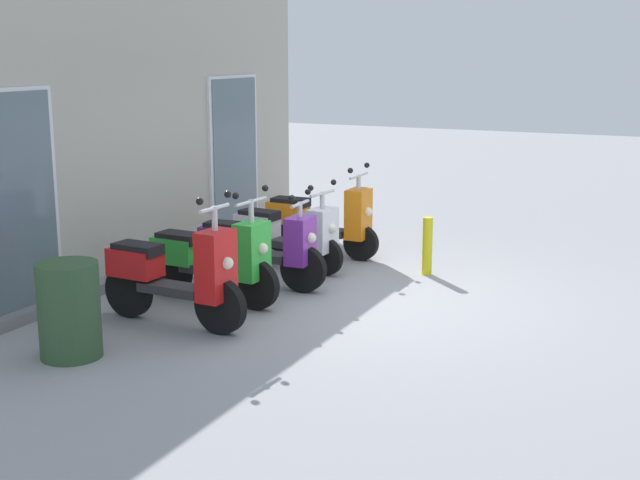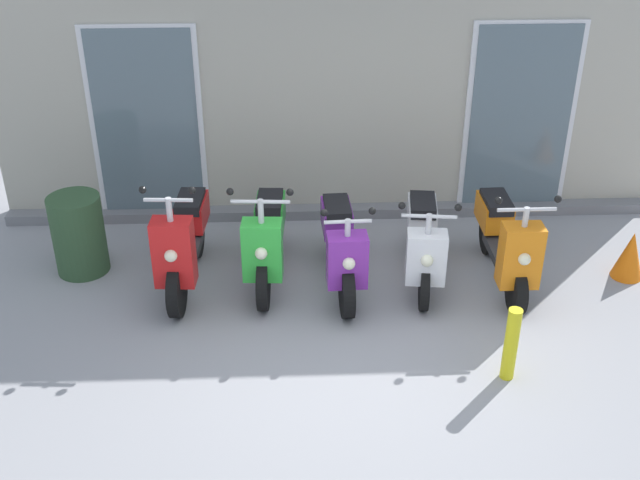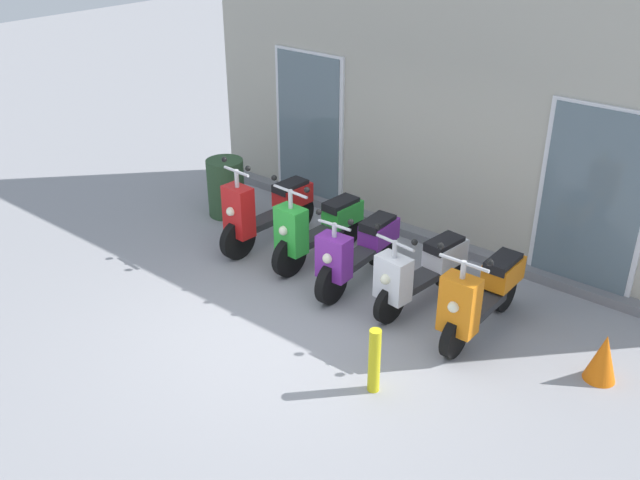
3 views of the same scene
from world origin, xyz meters
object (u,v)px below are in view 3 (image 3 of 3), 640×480
scooter_white (421,270)px  scooter_orange (481,295)px  curb_bollard (374,361)px  traffic_cone (603,358)px  trash_bin (226,188)px  scooter_green (318,228)px  scooter_red (266,211)px  scooter_purple (358,251)px

scooter_white → scooter_orange: scooter_orange is taller
curb_bollard → traffic_cone: 2.29m
traffic_cone → curb_bollard: bearing=-136.5°
scooter_orange → curb_bollard: size_ratio=2.29×
curb_bollard → trash_bin: (-4.05, 1.95, 0.08)m
scooter_green → curb_bollard: scooter_green is taller
scooter_red → trash_bin: (-1.13, 0.34, -0.08)m
scooter_green → traffic_cone: size_ratio=3.15×
curb_bollard → trash_bin: trash_bin is taller
scooter_orange → scooter_red: bearing=178.6°
curb_bollard → traffic_cone: (1.66, 1.57, -0.09)m
scooter_red → traffic_cone: bearing=-0.4°
trash_bin → scooter_white: bearing=-5.1°
curb_bollard → scooter_purple: bearing=130.8°
curb_bollard → traffic_cone: size_ratio=1.35×
scooter_orange → curb_bollard: scooter_orange is taller
traffic_cone → trash_bin: bearing=176.3°
scooter_purple → curb_bollard: (1.34, -1.55, -0.10)m
scooter_orange → trash_bin: (-4.37, 0.42, -0.06)m
scooter_orange → traffic_cone: bearing=1.9°
scooter_white → traffic_cone: bearing=-1.5°
curb_bollard → scooter_white: bearing=107.0°
traffic_cone → scooter_orange: bearing=-178.1°
curb_bollard → trash_bin: size_ratio=0.82×
curb_bollard → traffic_cone: curb_bollard is taller
scooter_green → scooter_purple: 0.76m
scooter_red → trash_bin: 1.19m
scooter_white → curb_bollard: size_ratio=2.22×
scooter_green → scooter_purple: size_ratio=1.00×
scooter_orange → trash_bin: 4.39m
scooter_green → scooter_white: bearing=-2.4°
scooter_green → scooter_orange: bearing=-3.9°
scooter_green → traffic_cone: 3.76m
scooter_red → traffic_cone: size_ratio=3.20×
traffic_cone → scooter_green: bearing=178.2°
scooter_orange → curb_bollard: 1.57m
curb_bollard → trash_bin: 4.50m
scooter_red → trash_bin: bearing=163.3°
scooter_white → scooter_green: bearing=177.6°
scooter_green → curb_bollard: size_ratio=2.34×
scooter_purple → scooter_orange: (1.66, -0.02, 0.03)m
scooter_red → traffic_cone: 4.58m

